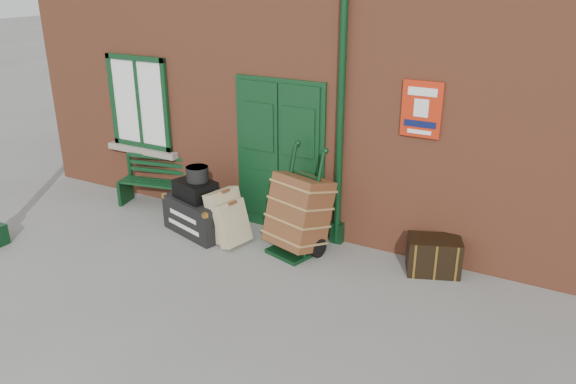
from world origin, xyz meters
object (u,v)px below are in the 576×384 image
Objects in this scene: bench at (162,181)px; houdini_trunk at (200,215)px; porter_trolley at (299,213)px; dark_trunk at (434,255)px.

bench is 1.29m from houdini_trunk.
porter_trolley is (1.56, 0.16, 0.30)m from houdini_trunk.
bench is 4.53m from dark_trunk.
porter_trolley reaches higher than bench.
bench reaches higher than houdini_trunk.
bench is at bearing -171.74° from porter_trolley.
houdini_trunk is 0.73× the size of porter_trolley.
dark_trunk is at bearing -12.94° from bench.
dark_trunk is at bearing 24.66° from houdini_trunk.
dark_trunk is (3.36, 0.46, -0.03)m from houdini_trunk.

